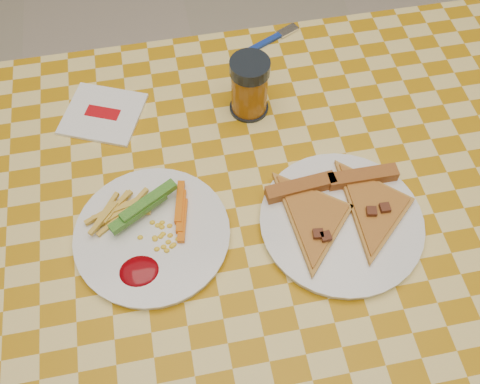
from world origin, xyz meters
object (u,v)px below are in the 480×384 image
object	(u,v)px
plate_left	(152,236)
plate_right	(341,223)
drink_glass	(249,87)
table	(270,242)

from	to	relation	value
plate_left	plate_right	xyz separation A→B (m)	(0.29, -0.03, 0.00)
plate_right	drink_glass	world-z (taller)	drink_glass
table	plate_right	world-z (taller)	plate_right
table	plate_right	size ratio (longest dim) A/B	5.14
drink_glass	table	bearing A→B (deg)	-92.67
plate_right	drink_glass	distance (m)	0.28
plate_left	drink_glass	world-z (taller)	drink_glass
plate_left	plate_right	distance (m)	0.29
plate_right	plate_left	bearing A→B (deg)	173.39
table	drink_glass	xyz separation A→B (m)	(0.01, 0.23, 0.13)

